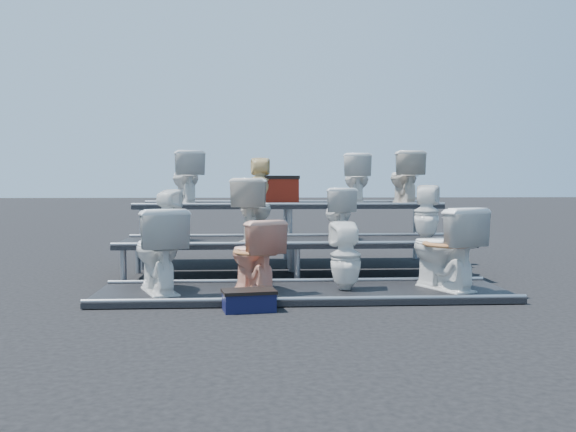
{
  "coord_description": "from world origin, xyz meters",
  "views": [
    {
      "loc": [
        -0.56,
        -7.82,
        1.18
      ],
      "look_at": [
        -0.07,
        0.1,
        0.75
      ],
      "focal_mm": 40.0,
      "sensor_mm": 36.0,
      "label": 1
    }
  ],
  "objects": [
    {
      "name": "toilet_4",
      "position": [
        -1.54,
        0.0,
        0.77
      ],
      "size": [
        0.37,
        0.37,
        0.63
      ],
      "primitive_type": "imported",
      "rotation": [
        0.0,
        0.0,
        2.76
      ],
      "color": "white",
      "rests_on": "tier_mid"
    },
    {
      "name": "toilet_9",
      "position": [
        -0.39,
        1.3,
        1.19
      ],
      "size": [
        0.31,
        0.31,
        0.66
      ],
      "primitive_type": "imported",
      "rotation": [
        0.0,
        0.0,
        3.12
      ],
      "color": "#D9BF81",
      "rests_on": "tier_back"
    },
    {
      "name": "toilet_6",
      "position": [
        0.55,
        0.0,
        0.78
      ],
      "size": [
        0.37,
        0.64,
        0.64
      ],
      "primitive_type": "imported",
      "rotation": [
        0.0,
        0.0,
        3.16
      ],
      "color": "white",
      "rests_on": "tier_mid"
    },
    {
      "name": "toilet_0",
      "position": [
        -1.47,
        -1.3,
        0.49
      ],
      "size": [
        0.73,
        0.95,
        0.85
      ],
      "primitive_type": "imported",
      "rotation": [
        0.0,
        0.0,
        3.48
      ],
      "color": "white",
      "rests_on": "tier_front"
    },
    {
      "name": "tier_front",
      "position": [
        0.0,
        -1.3,
        0.03
      ],
      "size": [
        4.2,
        1.2,
        0.06
      ],
      "primitive_type": "cube",
      "color": "black",
      "rests_on": "ground"
    },
    {
      "name": "toilet_3",
      "position": [
        1.47,
        -1.3,
        0.49
      ],
      "size": [
        0.77,
        0.96,
        0.86
      ],
      "primitive_type": "imported",
      "rotation": [
        0.0,
        0.0,
        3.55
      ],
      "color": "white",
      "rests_on": "tier_front"
    },
    {
      "name": "toilet_5",
      "position": [
        -0.5,
        0.0,
        0.84
      ],
      "size": [
        0.58,
        0.82,
        0.76
      ],
      "primitive_type": "imported",
      "rotation": [
        0.0,
        0.0,
        2.92
      ],
      "color": "silver",
      "rests_on": "tier_mid"
    },
    {
      "name": "step_stool",
      "position": [
        -0.56,
        -2.03,
        0.08
      ],
      "size": [
        0.5,
        0.35,
        0.17
      ],
      "primitive_type": "cube",
      "rotation": [
        0.0,
        0.0,
        0.16
      ],
      "color": "black",
      "rests_on": "ground"
    },
    {
      "name": "toilet_8",
      "position": [
        -1.43,
        1.3,
        1.23
      ],
      "size": [
        0.6,
        0.81,
        0.74
      ],
      "primitive_type": "imported",
      "rotation": [
        0.0,
        0.0,
        3.42
      ],
      "color": "white",
      "rests_on": "tier_back"
    },
    {
      "name": "toilet_10",
      "position": [
        0.99,
        1.3,
        1.22
      ],
      "size": [
        0.48,
        0.74,
        0.71
      ],
      "primitive_type": "imported",
      "rotation": [
        0.0,
        0.0,
        3.02
      ],
      "color": "white",
      "rests_on": "tier_back"
    },
    {
      "name": "toilet_2",
      "position": [
        0.44,
        -1.3,
        0.41
      ],
      "size": [
        0.34,
        0.34,
        0.7
      ],
      "primitive_type": "imported",
      "rotation": [
        0.0,
        0.0,
        3.21
      ],
      "color": "white",
      "rests_on": "tier_front"
    },
    {
      "name": "toilet_7",
      "position": [
        1.65,
        0.0,
        0.8
      ],
      "size": [
        0.4,
        0.4,
        0.68
      ],
      "primitive_type": "imported",
      "rotation": [
        0.0,
        0.0,
        2.75
      ],
      "color": "white",
      "rests_on": "tier_mid"
    },
    {
      "name": "ground",
      "position": [
        0.0,
        0.0,
        0.0
      ],
      "size": [
        80.0,
        80.0,
        0.0
      ],
      "primitive_type": "plane",
      "color": "black",
      "rests_on": "ground"
    },
    {
      "name": "toilet_1",
      "position": [
        -0.5,
        -1.3,
        0.43
      ],
      "size": [
        0.67,
        0.83,
        0.74
      ],
      "primitive_type": "imported",
      "rotation": [
        0.0,
        0.0,
        3.55
      ],
      "color": "#E9A286",
      "rests_on": "tier_front"
    },
    {
      "name": "tier_back",
      "position": [
        0.0,
        1.3,
        0.43
      ],
      "size": [
        4.2,
        1.2,
        0.86
      ],
      "primitive_type": "cube",
      "color": "black",
      "rests_on": "ground"
    },
    {
      "name": "red_crate",
      "position": [
        -0.12,
        1.44,
        1.04
      ],
      "size": [
        0.57,
        0.49,
        0.35
      ],
      "primitive_type": "cube",
      "rotation": [
        0.0,
        0.0,
        0.22
      ],
      "color": "maroon",
      "rests_on": "tier_back"
    },
    {
      "name": "tier_mid",
      "position": [
        0.0,
        0.0,
        0.23
      ],
      "size": [
        4.2,
        1.2,
        0.46
      ],
      "primitive_type": "cube",
      "color": "black",
      "rests_on": "ground"
    },
    {
      "name": "toilet_11",
      "position": [
        1.69,
        1.3,
        1.23
      ],
      "size": [
        0.44,
        0.75,
        0.75
      ],
      "primitive_type": "imported",
      "rotation": [
        0.0,
        0.0,
        3.18
      ],
      "color": "silver",
      "rests_on": "tier_back"
    }
  ]
}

